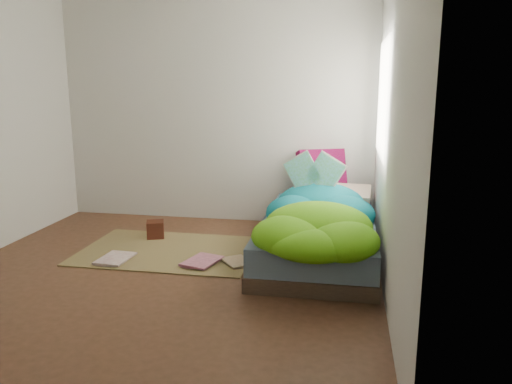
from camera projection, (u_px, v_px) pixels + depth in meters
ground at (163, 274)px, 4.08m from camera, size 3.50×3.50×0.00m
room_walls at (156, 70)px, 3.74m from camera, size 3.54×3.54×2.62m
bed at (318, 236)px, 4.53m from camera, size 1.00×2.00×0.34m
duvet at (318, 206)px, 4.24m from camera, size 0.96×1.84×0.34m
rug at (169, 251)px, 4.64m from camera, size 1.60×1.10×0.01m
pillow_floral at (340, 196)px, 5.09m from camera, size 0.62×0.41×0.13m
pillow_magenta at (322, 174)px, 5.31m from camera, size 0.52×0.33×0.50m
open_book at (314, 161)px, 4.64m from camera, size 0.47×0.13×0.28m
wooden_box at (155, 229)px, 5.01m from camera, size 0.21×0.21×0.17m
floor_book_a at (102, 258)px, 4.40m from camera, size 0.27×0.36×0.03m
floor_book_b at (190, 259)px, 4.34m from camera, size 0.34×0.40×0.03m
floor_book_c at (227, 264)px, 4.25m from camera, size 0.33×0.34×0.02m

